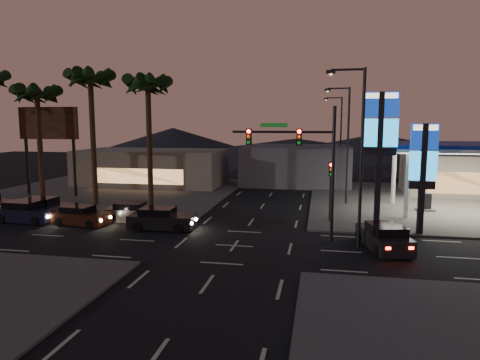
% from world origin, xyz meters
% --- Properties ---
extents(ground, '(140.00, 140.00, 0.00)m').
position_xyz_m(ground, '(0.00, 0.00, 0.00)').
color(ground, black).
rests_on(ground, ground).
extents(corner_lot_ne, '(24.00, 24.00, 0.12)m').
position_xyz_m(corner_lot_ne, '(16.00, 16.00, 0.06)').
color(corner_lot_ne, '#47443F').
rests_on(corner_lot_ne, ground).
extents(corner_lot_nw, '(24.00, 24.00, 0.12)m').
position_xyz_m(corner_lot_nw, '(-16.00, 16.00, 0.06)').
color(corner_lot_nw, '#47443F').
rests_on(corner_lot_nw, ground).
extents(gas_station, '(12.20, 8.20, 5.47)m').
position_xyz_m(gas_station, '(16.00, 12.00, 5.08)').
color(gas_station, silver).
rests_on(gas_station, ground).
extents(convenience_store, '(10.00, 6.00, 4.00)m').
position_xyz_m(convenience_store, '(18.00, 21.00, 2.00)').
color(convenience_store, '#726B5B').
rests_on(convenience_store, ground).
extents(pylon_sign_tall, '(2.20, 0.35, 9.00)m').
position_xyz_m(pylon_sign_tall, '(8.50, 5.50, 6.39)').
color(pylon_sign_tall, black).
rests_on(pylon_sign_tall, ground).
extents(pylon_sign_short, '(1.60, 0.35, 7.00)m').
position_xyz_m(pylon_sign_short, '(11.00, 4.50, 4.66)').
color(pylon_sign_short, black).
rests_on(pylon_sign_short, ground).
extents(traffic_signal_mast, '(6.10, 0.39, 8.00)m').
position_xyz_m(traffic_signal_mast, '(3.76, 1.99, 5.23)').
color(traffic_signal_mast, black).
rests_on(traffic_signal_mast, ground).
extents(pedestal_signal, '(0.32, 0.39, 4.30)m').
position_xyz_m(pedestal_signal, '(5.50, 6.98, 2.92)').
color(pedestal_signal, black).
rests_on(pedestal_signal, ground).
extents(streetlight_near, '(2.14, 0.25, 10.00)m').
position_xyz_m(streetlight_near, '(6.79, 1.00, 5.72)').
color(streetlight_near, black).
rests_on(streetlight_near, ground).
extents(streetlight_mid, '(2.14, 0.25, 10.00)m').
position_xyz_m(streetlight_mid, '(6.79, 14.00, 5.72)').
color(streetlight_mid, black).
rests_on(streetlight_mid, ground).
extents(streetlight_far, '(2.14, 0.25, 10.00)m').
position_xyz_m(streetlight_far, '(6.79, 28.00, 5.72)').
color(streetlight_far, black).
rests_on(streetlight_far, ground).
extents(palm_a, '(4.41, 4.41, 10.86)m').
position_xyz_m(palm_a, '(-9.00, 9.50, 9.43)').
color(palm_a, black).
rests_on(palm_a, ground).
extents(palm_b, '(4.41, 4.41, 11.46)m').
position_xyz_m(palm_b, '(-14.00, 9.50, 9.97)').
color(palm_b, black).
rests_on(palm_b, ground).
extents(palm_c, '(4.41, 4.41, 10.26)m').
position_xyz_m(palm_c, '(-19.00, 9.50, 8.88)').
color(palm_c, black).
rests_on(palm_c, ground).
extents(billboard, '(6.00, 0.30, 8.50)m').
position_xyz_m(billboard, '(-20.50, 13.00, 6.33)').
color(billboard, black).
rests_on(billboard, ground).
extents(building_far_west, '(16.00, 8.00, 4.00)m').
position_xyz_m(building_far_west, '(-14.00, 22.00, 2.00)').
color(building_far_west, '#726B5B').
rests_on(building_far_west, ground).
extents(building_far_mid, '(12.00, 9.00, 4.40)m').
position_xyz_m(building_far_mid, '(2.00, 26.00, 2.20)').
color(building_far_mid, '#4C4C51').
rests_on(building_far_mid, ground).
extents(hill_left, '(40.00, 40.00, 6.00)m').
position_xyz_m(hill_left, '(-25.00, 60.00, 3.00)').
color(hill_left, black).
rests_on(hill_left, ground).
extents(hill_right, '(50.00, 50.00, 5.00)m').
position_xyz_m(hill_right, '(15.00, 60.00, 2.50)').
color(hill_right, black).
rests_on(hill_right, ground).
extents(hill_center, '(60.00, 60.00, 4.00)m').
position_xyz_m(hill_center, '(0.00, 60.00, 2.00)').
color(hill_center, black).
rests_on(hill_center, ground).
extents(car_lane_a_front, '(4.51, 2.05, 1.45)m').
position_xyz_m(car_lane_a_front, '(-5.57, 2.92, 0.67)').
color(car_lane_a_front, black).
rests_on(car_lane_a_front, ground).
extents(car_lane_a_mid, '(4.17, 2.10, 1.32)m').
position_xyz_m(car_lane_a_mid, '(-11.54, 3.07, 0.61)').
color(car_lane_a_mid, '#34170E').
rests_on(car_lane_a_mid, ground).
extents(car_lane_a_rear, '(4.68, 2.20, 1.49)m').
position_xyz_m(car_lane_a_rear, '(-15.86, 3.14, 0.69)').
color(car_lane_a_rear, black).
rests_on(car_lane_a_rear, ground).
extents(car_lane_b_front, '(4.07, 1.74, 1.32)m').
position_xyz_m(car_lane_b_front, '(-8.51, 4.95, 0.61)').
color(car_lane_b_front, '#5E5E61').
rests_on(car_lane_b_front, ground).
extents(car_lane_b_mid, '(4.52, 2.03, 1.45)m').
position_xyz_m(car_lane_b_mid, '(-15.71, 4.93, 0.67)').
color(car_lane_b_mid, black).
rests_on(car_lane_b_mid, ground).
extents(suv_station, '(2.79, 4.68, 1.47)m').
position_xyz_m(suv_station, '(8.37, 0.89, 0.68)').
color(suv_station, black).
rests_on(suv_station, ground).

